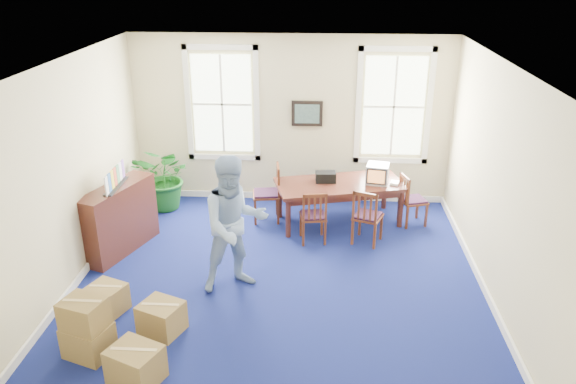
# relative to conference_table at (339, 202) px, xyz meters

# --- Properties ---
(floor) EXTENTS (6.50, 6.50, 0.00)m
(floor) POSITION_rel_conference_table_xyz_m (-0.92, -2.23, -0.38)
(floor) COLOR navy
(floor) RESTS_ON ground
(ceiling) EXTENTS (6.50, 6.50, 0.00)m
(ceiling) POSITION_rel_conference_table_xyz_m (-0.92, -2.23, 2.82)
(ceiling) COLOR white
(ceiling) RESTS_ON ground
(wall_back) EXTENTS (6.50, 0.00, 6.50)m
(wall_back) POSITION_rel_conference_table_xyz_m (-0.92, 1.02, 1.22)
(wall_back) COLOR beige
(wall_back) RESTS_ON ground
(wall_front) EXTENTS (6.50, 0.00, 6.50)m
(wall_front) POSITION_rel_conference_table_xyz_m (-0.92, -5.48, 1.22)
(wall_front) COLOR beige
(wall_front) RESTS_ON ground
(wall_left) EXTENTS (0.00, 6.50, 6.50)m
(wall_left) POSITION_rel_conference_table_xyz_m (-3.92, -2.23, 1.22)
(wall_left) COLOR beige
(wall_left) RESTS_ON ground
(wall_right) EXTENTS (0.00, 6.50, 6.50)m
(wall_right) POSITION_rel_conference_table_xyz_m (2.08, -2.23, 1.22)
(wall_right) COLOR beige
(wall_right) RESTS_ON ground
(baseboard_back) EXTENTS (6.00, 0.04, 0.12)m
(baseboard_back) POSITION_rel_conference_table_xyz_m (-0.92, 0.99, -0.32)
(baseboard_back) COLOR white
(baseboard_back) RESTS_ON ground
(baseboard_left) EXTENTS (0.04, 6.50, 0.12)m
(baseboard_left) POSITION_rel_conference_table_xyz_m (-3.89, -2.23, -0.32)
(baseboard_left) COLOR white
(baseboard_left) RESTS_ON ground
(baseboard_right) EXTENTS (0.04, 6.50, 0.12)m
(baseboard_right) POSITION_rel_conference_table_xyz_m (2.05, -2.23, -0.32)
(baseboard_right) COLOR white
(baseboard_right) RESTS_ON ground
(window_left) EXTENTS (1.40, 0.12, 2.20)m
(window_left) POSITION_rel_conference_table_xyz_m (-2.22, 1.00, 1.52)
(window_left) COLOR white
(window_left) RESTS_ON ground
(window_right) EXTENTS (1.40, 0.12, 2.20)m
(window_right) POSITION_rel_conference_table_xyz_m (0.98, 1.00, 1.52)
(window_right) COLOR white
(window_right) RESTS_ON ground
(wall_picture) EXTENTS (0.58, 0.06, 0.48)m
(wall_picture) POSITION_rel_conference_table_xyz_m (-0.62, 0.97, 1.37)
(wall_picture) COLOR black
(wall_picture) RESTS_ON ground
(conference_table) EXTENTS (2.41, 1.54, 0.76)m
(conference_table) POSITION_rel_conference_table_xyz_m (0.00, 0.00, 0.00)
(conference_table) COLOR #4C2118
(conference_table) RESTS_ON ground
(crt_tv) EXTENTS (0.45, 0.48, 0.34)m
(crt_tv) POSITION_rel_conference_table_xyz_m (0.66, 0.05, 0.55)
(crt_tv) COLOR #B7B7BC
(crt_tv) RESTS_ON conference_table
(game_console) EXTENTS (0.19, 0.21, 0.04)m
(game_console) POSITION_rel_conference_table_xyz_m (0.96, 0.00, 0.40)
(game_console) COLOR white
(game_console) RESTS_ON conference_table
(equipment_bag) EXTENTS (0.37, 0.26, 0.18)m
(equipment_bag) POSITION_rel_conference_table_xyz_m (-0.25, 0.05, 0.47)
(equipment_bag) COLOR black
(equipment_bag) RESTS_ON conference_table
(chair_near_left) EXTENTS (0.48, 0.48, 0.94)m
(chair_near_left) POSITION_rel_conference_table_xyz_m (-0.46, -0.76, 0.09)
(chair_near_left) COLOR maroon
(chair_near_left) RESTS_ON ground
(chair_near_right) EXTENTS (0.57, 0.57, 0.98)m
(chair_near_right) POSITION_rel_conference_table_xyz_m (0.46, -0.76, 0.11)
(chair_near_right) COLOR maroon
(chair_near_right) RESTS_ON ground
(chair_end_left) EXTENTS (0.53, 0.53, 1.05)m
(chair_end_left) POSITION_rel_conference_table_xyz_m (-1.32, 0.00, 0.14)
(chair_end_left) COLOR maroon
(chair_end_left) RESTS_ON ground
(chair_end_right) EXTENTS (0.52, 0.52, 0.94)m
(chair_end_right) POSITION_rel_conference_table_xyz_m (1.32, 0.00, 0.09)
(chair_end_right) COLOR maroon
(chair_end_right) RESTS_ON ground
(man) EXTENTS (1.21, 1.10, 2.01)m
(man) POSITION_rel_conference_table_xyz_m (-1.53, -2.25, 0.63)
(man) COLOR #89A5CD
(man) RESTS_ON ground
(credenza) EXTENTS (0.89, 1.52, 1.15)m
(credenza) POSITION_rel_conference_table_xyz_m (-3.58, -1.28, 0.19)
(credenza) COLOR #4C2118
(credenza) RESTS_ON ground
(brochure_rack) EXTENTS (0.40, 0.75, 0.33)m
(brochure_rack) POSITION_rel_conference_table_xyz_m (-3.55, -1.28, 0.94)
(brochure_rack) COLOR #99999E
(brochure_rack) RESTS_ON credenza
(potted_plant) EXTENTS (1.39, 1.30, 1.26)m
(potted_plant) POSITION_rel_conference_table_xyz_m (-3.25, 0.40, 0.25)
(potted_plant) COLOR #165A19
(potted_plant) RESTS_ON ground
(cardboard_boxes) EXTENTS (1.81, 1.81, 0.81)m
(cardboard_boxes) POSITION_rel_conference_table_xyz_m (-2.90, -3.78, 0.02)
(cardboard_boxes) COLOR olive
(cardboard_boxes) RESTS_ON ground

